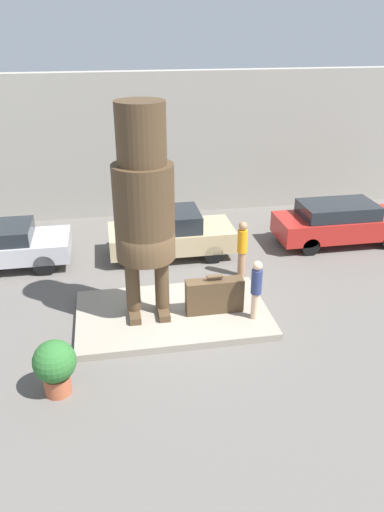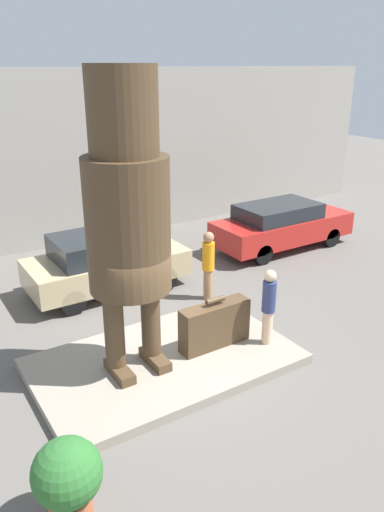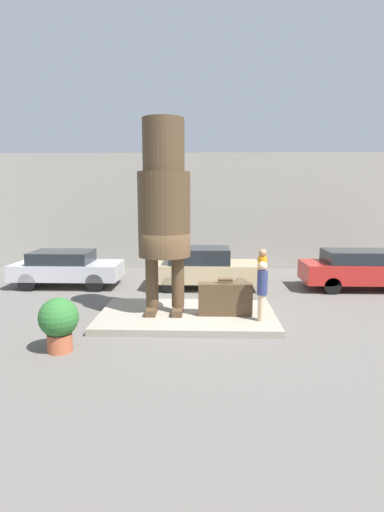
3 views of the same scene
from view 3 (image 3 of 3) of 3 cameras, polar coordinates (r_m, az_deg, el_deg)
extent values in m
plane|color=#605B56|center=(11.72, -0.70, -8.98)|extent=(60.00, 60.00, 0.00)
cube|color=gray|center=(11.69, -0.70, -8.54)|extent=(5.06, 3.06, 0.19)
cube|color=gray|center=(19.39, 0.40, 6.39)|extent=(28.00, 0.60, 5.49)
cube|color=#4C3823|center=(11.64, -5.77, -7.71)|extent=(0.29, 0.84, 0.18)
cube|color=#4C3823|center=(11.57, -2.05, -7.78)|extent=(0.29, 0.84, 0.18)
cylinder|color=#4C3823|center=(11.56, -5.75, -3.61)|extent=(0.37, 0.37, 1.47)
cylinder|color=#4C3823|center=(11.48, -2.03, -3.65)|extent=(0.37, 0.37, 1.47)
cylinder|color=#4C3823|center=(11.25, -4.00, 5.92)|extent=(1.47, 1.47, 2.36)
cylinder|color=#4C3823|center=(11.31, -4.11, 15.51)|extent=(1.15, 1.15, 1.42)
cube|color=#4C3823|center=(11.39, 4.75, -6.15)|extent=(1.51, 0.39, 0.92)
cylinder|color=#4C3823|center=(11.26, 4.79, -3.37)|extent=(0.42, 0.12, 0.12)
cylinder|color=beige|center=(11.02, 9.92, -7.28)|extent=(0.21, 0.21, 0.73)
cylinder|color=navy|center=(10.85, 10.02, -3.76)|extent=(0.28, 0.28, 0.65)
sphere|color=beige|center=(10.76, 10.08, -1.43)|extent=(0.24, 0.24, 0.24)
cube|color=#B7B7BC|center=(16.31, -17.30, -1.97)|extent=(4.10, 1.82, 0.60)
cube|color=#1E2328|center=(16.29, -18.06, -0.12)|extent=(2.25, 1.64, 0.46)
cylinder|color=black|center=(16.77, -12.22, -2.52)|extent=(0.67, 0.18, 0.67)
cylinder|color=black|center=(15.22, -13.72, -3.74)|extent=(0.67, 0.18, 0.67)
cylinder|color=black|center=(17.56, -20.29, -2.36)|extent=(0.67, 0.18, 0.67)
cylinder|color=black|center=(16.09, -22.49, -3.49)|extent=(0.67, 0.18, 0.67)
cube|color=tan|center=(15.31, 1.86, -2.20)|extent=(4.09, 1.83, 0.68)
cube|color=#1E2328|center=(15.20, 1.10, 0.12)|extent=(2.25, 1.64, 0.58)
cylinder|color=black|center=(16.23, 6.35, -2.83)|extent=(0.62, 0.18, 0.62)
cylinder|color=black|center=(14.63, 6.84, -4.15)|extent=(0.62, 0.18, 0.62)
cylinder|color=black|center=(16.23, -2.63, -2.79)|extent=(0.62, 0.18, 0.62)
cylinder|color=black|center=(14.63, -3.14, -4.10)|extent=(0.62, 0.18, 0.62)
cube|color=#B2231E|center=(16.42, 23.48, -2.12)|extent=(4.66, 1.75, 0.72)
cube|color=#1E2328|center=(16.24, 22.85, -0.07)|extent=(2.56, 1.57, 0.46)
cylinder|color=black|center=(16.75, 17.82, -2.86)|extent=(0.61, 0.18, 0.61)
cylinder|color=black|center=(15.28, 19.41, -4.04)|extent=(0.61, 0.18, 0.61)
cylinder|color=#AD5638|center=(9.88, -18.35, -11.63)|extent=(0.57, 0.57, 0.43)
sphere|color=#2D6B2D|center=(9.69, -18.52, -8.31)|extent=(0.91, 0.91, 0.91)
cylinder|color=#A87A56|center=(13.69, 9.91, -4.73)|extent=(0.23, 0.23, 0.80)
cylinder|color=orange|center=(13.54, 10.00, -1.62)|extent=(0.30, 0.30, 0.71)
sphere|color=#A87A56|center=(13.46, 10.06, 0.44)|extent=(0.27, 0.27, 0.27)
camera|label=1|loc=(4.13, -106.04, 59.67)|focal=35.00mm
camera|label=2|loc=(6.27, -51.99, 24.30)|focal=35.00mm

